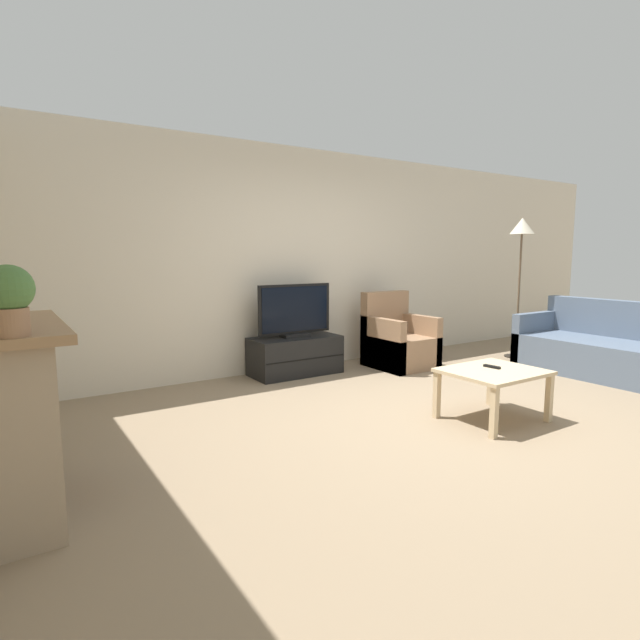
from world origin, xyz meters
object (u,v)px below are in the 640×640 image
object	(u,v)px
floor_lamp	(522,237)
mantel_vase_left	(9,308)
tv	(295,312)
armchair	(398,343)
potted_plant	(9,297)
mantel_vase_centre_left	(8,305)
coffee_table	(493,377)
tv_stand	(295,355)
mantel_clock	(7,307)
fireplace	(13,417)
remote	(492,367)
couch	(621,354)

from	to	relation	value
floor_lamp	mantel_vase_left	bearing A→B (deg)	-166.37
tv	armchair	xyz separation A→B (m)	(1.30, -0.36, -0.44)
potted_plant	armchair	xyz separation A→B (m)	(4.19, 2.06, -0.93)
floor_lamp	potted_plant	bearing A→B (deg)	-164.99
mantel_vase_centre_left	coffee_table	distance (m)	3.58
tv_stand	coffee_table	bearing A→B (deg)	-76.02
mantel_vase_left	mantel_clock	world-z (taller)	mantel_vase_left
fireplace	tv_stand	world-z (taller)	fireplace
remote	couch	size ratio (longest dim) A/B	0.07
couch	floor_lamp	world-z (taller)	floor_lamp
tv	floor_lamp	bearing A→B (deg)	-14.84
potted_plant	couch	size ratio (longest dim) A/B	0.15
tv_stand	remote	xyz separation A→B (m)	(0.64, -2.30, 0.23)
mantel_clock	armchair	world-z (taller)	mantel_clock
coffee_table	potted_plant	bearing A→B (deg)	-179.02
fireplace	tv	world-z (taller)	tv
coffee_table	floor_lamp	distance (m)	3.19
armchair	coffee_table	xyz separation A→B (m)	(-0.72, -2.00, 0.08)
fireplace	remote	size ratio (longest dim) A/B	8.01
potted_plant	tv_stand	world-z (taller)	potted_plant
tv	mantel_vase_left	bearing A→B (deg)	-141.93
couch	armchair	bearing A→B (deg)	133.13
mantel_vase_left	tv	size ratio (longest dim) A/B	0.26
fireplace	mantel_clock	distance (m)	0.61
potted_plant	coffee_table	distance (m)	3.58
mantel_clock	tv	distance (m)	3.41
mantel_clock	potted_plant	world-z (taller)	potted_plant
coffee_table	tv	bearing A→B (deg)	103.99
mantel_vase_left	mantel_vase_centre_left	bearing A→B (deg)	90.00
potted_plant	floor_lamp	bearing A→B (deg)	15.01
mantel_vase_centre_left	floor_lamp	bearing A→B (deg)	11.09
mantel_vase_centre_left	coffee_table	bearing A→B (deg)	-6.09
tv	couch	bearing A→B (deg)	-36.05
tv	floor_lamp	xyz separation A→B (m)	(3.08, -0.82, 0.91)
mantel_vase_centre_left	coffee_table	size ratio (longest dim) A/B	0.28
fireplace	coffee_table	size ratio (longest dim) A/B	1.53
potted_plant	armchair	bearing A→B (deg)	26.14
mantel_clock	floor_lamp	world-z (taller)	floor_lamp
potted_plant	couch	world-z (taller)	potted_plant
tv_stand	tv	size ratio (longest dim) A/B	1.11
couch	mantel_vase_centre_left	bearing A→B (deg)	177.76
mantel_clock	couch	size ratio (longest dim) A/B	0.07
remote	floor_lamp	size ratio (longest dim) A/B	0.08
potted_plant	remote	xyz separation A→B (m)	(3.53, 0.12, -0.78)
fireplace	couch	distance (m)	5.96
mantel_vase_centre_left	mantel_clock	distance (m)	0.22
potted_plant	floor_lamp	xyz separation A→B (m)	(5.96, 1.60, 0.42)
mantel_clock	armchair	distance (m)	4.50
fireplace	mantel_vase_left	world-z (taller)	mantel_vase_left
couch	mantel_clock	bearing A→B (deg)	175.69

